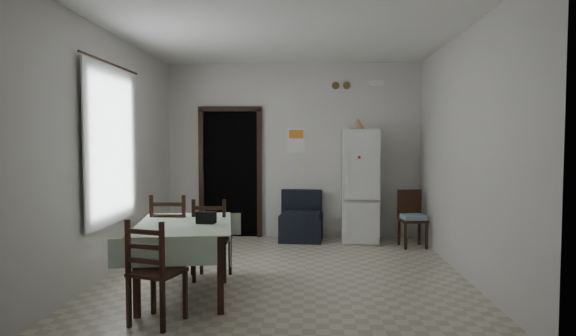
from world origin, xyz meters
The scene contains 25 objects.
ground centered at (0.00, 0.00, 0.00)m, with size 4.50×4.50×0.00m, color #BAB298.
ceiling centered at (0.00, 0.00, 2.90)m, with size 4.20×4.50×0.02m, color white, non-canonical shape.
wall_back centered at (0.00, 2.25, 1.45)m, with size 4.20×0.02×2.90m, color silver, non-canonical shape.
wall_front centered at (0.00, -2.25, 1.45)m, with size 4.20×0.02×2.90m, color silver, non-canonical shape.
wall_left centered at (-2.10, 0.00, 1.45)m, with size 0.02×4.50×2.90m, color silver, non-canonical shape.
wall_right centered at (2.10, 0.00, 1.45)m, with size 0.02×4.50×2.90m, color silver, non-canonical shape.
doorway centered at (-1.05, 2.45, 1.06)m, with size 1.06×0.52×2.22m.
window_recess centered at (-2.15, -0.20, 1.55)m, with size 0.10×1.20×1.60m, color silver.
curtain centered at (-2.04, -0.20, 1.55)m, with size 0.02×1.45×1.85m, color silver.
curtain_rod centered at (-2.03, -0.20, 2.50)m, with size 0.02×0.02×1.60m, color black.
calendar centered at (0.05, 2.24, 1.62)m, with size 0.28×0.02×0.40m, color white.
calendar_image centered at (0.05, 2.23, 1.72)m, with size 0.24×0.01×0.14m, color orange.
light_switch centered at (0.15, 2.24, 1.10)m, with size 0.08×0.02×0.12m, color beige.
vent_left centered at (0.70, 2.23, 2.52)m, with size 0.12×0.12×0.03m, color #523C20.
vent_right centered at (0.88, 2.23, 2.52)m, with size 0.12×0.12×0.03m, color #523C20.
emergency_light centered at (1.35, 2.21, 2.55)m, with size 0.25×0.07×0.09m, color white.
fridge centered at (1.08, 1.93, 0.90)m, with size 0.58×0.58×1.79m, color silver, non-canonical shape.
tan_cone centered at (1.04, 1.86, 1.88)m, with size 0.21×0.21×0.17m, color tan.
navy_seat centered at (0.14, 1.93, 0.40)m, with size 0.67×0.64×0.80m, color black, non-canonical shape.
corner_chair centered at (1.84, 1.53, 0.43)m, with size 0.37×0.37×0.86m, color black, non-canonical shape.
dining_table centered at (-1.00, -0.88, 0.37)m, with size 0.95×1.44×0.75m, color #ABBDA2, non-canonical shape.
black_bag centered at (-0.78, -0.89, 0.81)m, with size 0.19×0.11×0.12m, color black.
dining_chair_far_left centered at (-1.30, -0.33, 0.50)m, with size 0.43×0.43×1.00m, color black, non-canonical shape.
dining_chair_far_right centered at (-0.84, -0.29, 0.47)m, with size 0.41×0.41×0.95m, color black, non-canonical shape.
dining_chair_near_head centered at (-1.04, -1.68, 0.47)m, with size 0.40×0.40×0.93m, color black, non-canonical shape.
Camera 1 is at (0.31, -5.76, 1.58)m, focal length 30.00 mm.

